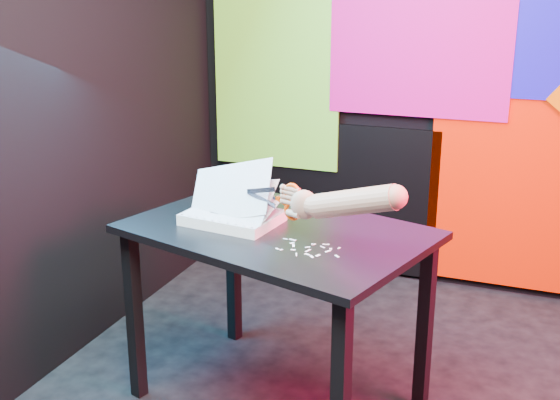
% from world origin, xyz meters
% --- Properties ---
extents(room, '(3.01, 3.01, 2.71)m').
position_xyz_m(room, '(0.00, 0.00, 1.35)').
color(room, black).
rests_on(room, ground).
extents(backdrop, '(2.88, 0.05, 2.08)m').
position_xyz_m(backdrop, '(0.06, 1.46, 0.96)').
color(backdrop, red).
rests_on(backdrop, ground).
extents(work_table, '(1.25, 1.00, 0.75)m').
position_xyz_m(work_table, '(-0.49, 0.05, 0.65)').
color(work_table, black).
rests_on(work_table, ground).
extents(printout_stack, '(0.39, 0.29, 0.27)m').
position_xyz_m(printout_stack, '(-0.68, 0.05, 0.78)').
color(printout_stack, white).
rests_on(printout_stack, work_table).
extents(scissors, '(0.24, 0.08, 0.14)m').
position_xyz_m(scissors, '(-0.43, -0.00, 0.88)').
color(scissors, '#969EB6').
rests_on(scissors, printout_stack).
extents(hand_forearm, '(0.48, 0.19, 0.19)m').
position_xyz_m(hand_forearm, '(-0.19, -0.07, 0.93)').
color(hand_forearm, '#A86E50').
rests_on(hand_forearm, work_table).
extents(paper_clippings, '(0.24, 0.15, 0.00)m').
position_xyz_m(paper_clippings, '(-0.31, -0.10, 0.75)').
color(paper_clippings, white).
rests_on(paper_clippings, work_table).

